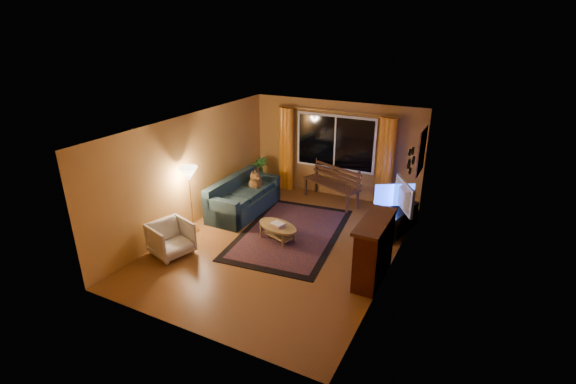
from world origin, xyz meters
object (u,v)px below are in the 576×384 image
at_px(bench, 331,193).
at_px(armchair, 171,237).
at_px(floor_lamp, 191,200).
at_px(tv_console, 396,220).
at_px(sofa, 244,196).
at_px(coffee_table, 278,233).

bearing_deg(bench, armchair, -93.01).
distance_m(floor_lamp, tv_console, 4.49).
distance_m(sofa, armchair, 2.36).
xyz_separation_m(armchair, tv_console, (3.74, 2.97, -0.10)).
relative_size(sofa, tv_console, 1.58).
distance_m(sofa, tv_console, 3.60).
bearing_deg(sofa, bench, 41.92).
xyz_separation_m(sofa, floor_lamp, (-0.46, -1.37, 0.32)).
xyz_separation_m(sofa, coffee_table, (1.41, -0.91, -0.24)).
bearing_deg(coffee_table, floor_lamp, -166.16).
relative_size(floor_lamp, coffee_table, 1.53).
height_order(bench, floor_lamp, floor_lamp).
relative_size(bench, tv_console, 1.24).
height_order(floor_lamp, coffee_table, floor_lamp).
distance_m(armchair, coffee_table, 2.17).
height_order(armchair, tv_console, armchair).
bearing_deg(armchair, tv_console, -34.04).
relative_size(armchair, tv_console, 0.57).
bearing_deg(floor_lamp, bench, 53.81).
xyz_separation_m(floor_lamp, coffee_table, (1.87, 0.46, -0.57)).
xyz_separation_m(bench, floor_lamp, (-2.11, -2.88, 0.50)).
bearing_deg(sofa, floor_lamp, -108.90).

